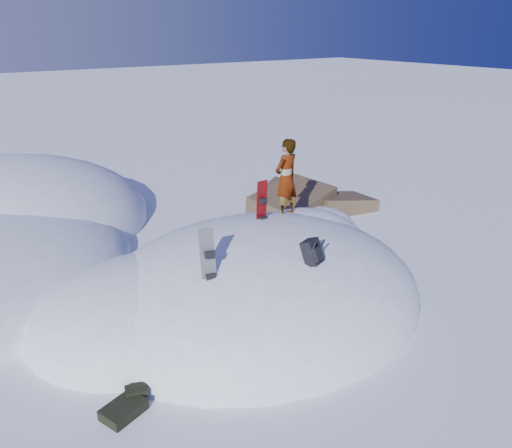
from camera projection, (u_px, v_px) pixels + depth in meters
ground at (259, 299)px, 10.23m from camera, size 120.00×120.00×0.00m
snow_mound at (245, 296)px, 10.32m from camera, size 8.00×6.00×3.00m
rock_outcrop at (303, 218)px, 14.49m from camera, size 4.68×4.41×1.68m
snowboard_red at (262, 211)px, 10.43m from camera, size 0.26×0.17×1.38m
snowboard_dark at (209, 268)px, 8.32m from camera, size 0.30×0.28×1.36m
backpack at (313, 252)px, 8.73m from camera, size 0.42×0.48×0.53m
gear_pile at (126, 406)px, 7.19m from camera, size 0.81×0.63×0.21m
person at (286, 178)px, 11.04m from camera, size 0.72×0.55×1.78m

